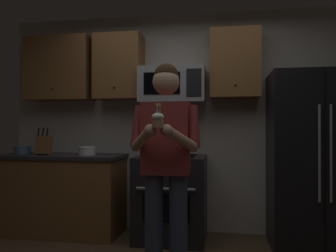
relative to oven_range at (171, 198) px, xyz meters
name	(u,v)px	position (x,y,z in m)	size (l,w,h in m)	color
wall_back	(188,122)	(0.15, 0.39, 0.84)	(4.40, 0.10, 2.60)	beige
oven_range	(171,198)	(0.00, 0.00, 0.00)	(0.76, 0.70, 0.93)	black
microwave	(173,85)	(0.00, 0.12, 1.26)	(0.74, 0.41, 0.40)	#9EA0A5
refrigerator	(315,160)	(1.50, -0.04, 0.44)	(0.90, 0.75, 1.80)	black
cabinet_row_upper	(125,67)	(-0.57, 0.17, 1.49)	(2.78, 0.36, 0.76)	brown
counter_left	(62,194)	(-1.30, 0.02, 0.00)	(1.44, 0.66, 0.92)	brown
knife_block	(44,145)	(-1.50, -0.03, 0.57)	(0.16, 0.15, 0.32)	brown
bowl_large_white	(87,151)	(-0.98, -0.01, 0.51)	(0.21, 0.21, 0.10)	white
bowl_small_colored	(23,150)	(-1.81, 0.03, 0.51)	(0.20, 0.20, 0.09)	#4C7299
person	(166,157)	(0.12, -1.03, 0.53)	(0.60, 0.48, 1.76)	#383F59
cupcake	(158,120)	(0.12, -1.35, 0.83)	(0.09, 0.09, 0.17)	#A87F56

